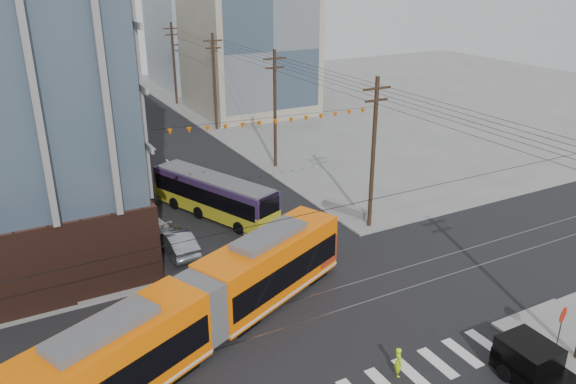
# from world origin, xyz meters

# --- Properties ---
(ground) EXTENTS (160.00, 160.00, 0.00)m
(ground) POSITION_xyz_m (0.00, 0.00, 0.00)
(ground) COLOR slate
(bg_bldg_ne_near) EXTENTS (14.00, 14.00, 16.00)m
(bg_bldg_ne_near) POSITION_xyz_m (16.00, 48.00, 8.00)
(bg_bldg_ne_near) COLOR gray
(bg_bldg_ne_near) RESTS_ON ground
(bg_bldg_ne_far) EXTENTS (16.00, 16.00, 14.00)m
(bg_bldg_ne_far) POSITION_xyz_m (18.00, 68.00, 7.00)
(bg_bldg_ne_far) COLOR #8C99A5
(bg_bldg_ne_far) RESTS_ON ground
(utility_pole_far) EXTENTS (0.30, 0.30, 11.00)m
(utility_pole_far) POSITION_xyz_m (8.50, 56.00, 5.50)
(utility_pole_far) COLOR black
(utility_pole_far) RESTS_ON ground
(streetcar) EXTENTS (19.84, 10.97, 3.94)m
(streetcar) POSITION_xyz_m (-7.01, 3.87, 1.97)
(streetcar) COLOR #FF6703
(streetcar) RESTS_ON ground
(city_bus) EXTENTS (6.51, 11.35, 3.19)m
(city_bus) POSITION_xyz_m (-0.64, 18.41, 1.59)
(city_bus) COLOR #33214A
(city_bus) RESTS_ON ground
(pickup_truck) EXTENTS (2.04, 5.69, 1.93)m
(pickup_truck) POSITION_xyz_m (5.20, -7.28, 0.96)
(pickup_truck) COLOR black
(pickup_truck) RESTS_ON ground
(parked_car_silver) EXTENTS (1.78, 4.81, 1.57)m
(parked_car_silver) POSITION_xyz_m (-5.07, 13.92, 0.79)
(parked_car_silver) COLOR gray
(parked_car_silver) RESTS_ON ground
(parked_car_white) EXTENTS (3.09, 4.72, 1.27)m
(parked_car_white) POSITION_xyz_m (-6.06, 18.07, 0.64)
(parked_car_white) COLOR silver
(parked_car_white) RESTS_ON ground
(parked_car_grey) EXTENTS (3.23, 4.86, 1.24)m
(parked_car_grey) POSITION_xyz_m (-5.37, 24.01, 0.62)
(parked_car_grey) COLOR #595B5C
(parked_car_grey) RESTS_ON ground
(pedestrian) EXTENTS (0.53, 0.64, 1.51)m
(pedestrian) POSITION_xyz_m (0.14, -2.75, 0.76)
(pedestrian) COLOR #BDFD0F
(pedestrian) RESTS_ON ground
(stop_sign) EXTENTS (1.00, 1.00, 2.64)m
(stop_sign) POSITION_xyz_m (7.72, -5.36, 1.32)
(stop_sign) COLOR #BA1300
(stop_sign) RESTS_ON ground
(jersey_barrier) EXTENTS (2.12, 3.91, 0.77)m
(jersey_barrier) POSITION_xyz_m (8.30, 13.78, 0.38)
(jersey_barrier) COLOR slate
(jersey_barrier) RESTS_ON ground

